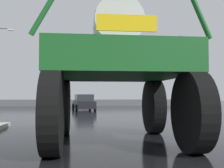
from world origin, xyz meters
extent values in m
plane|color=black|center=(0.00, 18.00, 0.00)|extent=(120.00, 120.00, 0.00)
cylinder|color=black|center=(-1.09, 7.84, 0.96)|extent=(0.47, 1.93, 1.91)
cylinder|color=black|center=(2.09, 7.75, 0.96)|extent=(0.47, 1.93, 1.91)
cylinder|color=black|center=(-1.19, 4.35, 0.96)|extent=(0.47, 1.93, 1.91)
cylinder|color=black|center=(1.99, 4.26, 0.96)|extent=(0.47, 1.93, 1.91)
cube|color=#195B23|center=(0.45, 6.05, 2.24)|extent=(3.80, 4.30, 0.78)
cube|color=#154E1E|center=(0.46, 6.49, 3.20)|extent=(1.20, 1.20, 1.13)
cylinder|color=silver|center=(0.43, 5.44, 3.27)|extent=(1.31, 1.06, 1.29)
cylinder|color=#195B23|center=(-1.26, 4.21, 3.35)|extent=(0.89, 0.14, 1.49)
cylinder|color=#195B23|center=(2.06, 4.12, 3.38)|extent=(0.76, 0.14, 1.55)
cube|color=yellow|center=(0.39, 3.92, 2.88)|extent=(1.31, 0.08, 0.36)
cube|color=black|center=(0.19, 24.83, 0.53)|extent=(2.16, 4.27, 0.70)
cube|color=#23282D|center=(0.20, 24.68, 1.20)|extent=(1.79, 2.27, 0.64)
cylinder|color=black|center=(-0.81, 26.07, 0.30)|extent=(0.25, 0.62, 0.60)
cylinder|color=black|center=(0.88, 26.27, 0.30)|extent=(0.25, 0.62, 0.60)
cylinder|color=black|center=(-0.50, 23.39, 0.30)|extent=(0.25, 0.62, 0.60)
cylinder|color=black|center=(1.19, 23.58, 0.30)|extent=(0.25, 0.62, 0.60)
cylinder|color=slate|center=(4.11, 10.13, 2.04)|extent=(0.11, 0.11, 4.09)
cube|color=black|center=(4.11, 10.34, 3.57)|extent=(0.24, 0.32, 0.84)
sphere|color=red|center=(4.11, 10.53, 3.84)|extent=(0.17, 0.17, 0.17)
sphere|color=#3C2403|center=(4.11, 10.53, 3.57)|extent=(0.17, 0.17, 0.17)
sphere|color=black|center=(4.11, 10.53, 3.30)|extent=(0.17, 0.17, 0.17)
cylinder|color=slate|center=(-7.46, 24.40, 7.60)|extent=(1.71, 0.10, 0.10)
cube|color=silver|center=(-6.60, 24.40, 7.50)|extent=(0.50, 0.24, 0.16)
cube|color=#59595B|center=(0.00, 37.08, 0.45)|extent=(26.75, 0.24, 0.90)
camera|label=1|loc=(-0.71, -1.80, 1.30)|focal=44.07mm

